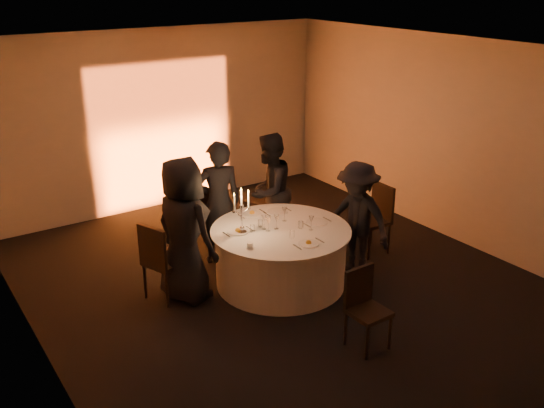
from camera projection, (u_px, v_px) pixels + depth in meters
floor at (280, 283)px, 7.99m from camera, size 7.00×7.00×0.00m
ceiling at (282, 50)px, 6.90m from camera, size 7.00×7.00×0.00m
wall_back at (162, 120)px, 10.15m from camera, size 7.00×0.00×7.00m
wall_front at (536, 293)px, 4.74m from camera, size 7.00×0.00×7.00m
wall_left at (28, 230)px, 5.88m from camera, size 0.00×7.00×7.00m
wall_right at (446, 139)px, 9.01m from camera, size 0.00×7.00×7.00m
uplighter_fixture at (175, 205)px, 10.44m from camera, size 0.25×0.12×0.10m
banquet_table at (281, 256)px, 7.85m from camera, size 1.80×1.80×0.77m
chair_left at (160, 258)px, 7.39m from camera, size 0.57×0.57×1.02m
chair_back_left at (204, 216)px, 8.72m from camera, size 0.50×0.50×0.97m
chair_back_right at (269, 196)px, 9.30m from camera, size 0.62×0.62×1.07m
chair_right at (376, 215)px, 8.69m from camera, size 0.45×0.45×1.01m
chair_front at (364, 304)px, 6.52m from camera, size 0.40×0.40×0.90m
guest_left at (184, 230)px, 7.31m from camera, size 0.81×1.03×1.83m
guest_back_left at (219, 203)px, 8.30m from camera, size 0.73×0.59×1.75m
guest_back_right at (269, 191)px, 8.80m from camera, size 1.03×0.95×1.71m
guest_right at (357, 218)px, 8.03m from camera, size 0.82×1.12×1.55m
plate_left at (238, 231)px, 7.63m from camera, size 0.36×0.28×0.08m
plate_back_left at (252, 213)px, 8.17m from camera, size 0.36×0.26×0.08m
plate_back_right at (277, 212)px, 8.25m from camera, size 0.35×0.28×0.01m
plate_right at (317, 222)px, 7.91m from camera, size 0.36×0.28×0.01m
plate_front at (309, 243)px, 7.29m from camera, size 0.36×0.25×0.08m
coffee_cup at (250, 245)px, 7.19m from camera, size 0.11×0.11×0.07m
candelabra at (242, 217)px, 7.53m from camera, size 0.25×0.12×0.61m
wine_glass_a at (311, 220)px, 7.64m from camera, size 0.07×0.07×0.19m
wine_glass_b at (276, 219)px, 7.67m from camera, size 0.07×0.07×0.19m
wine_glass_c at (268, 221)px, 7.60m from camera, size 0.07×0.07×0.19m
wine_glass_d at (264, 219)px, 7.66m from camera, size 0.07×0.07×0.19m
wine_glass_e at (285, 211)px, 7.91m from camera, size 0.07×0.07×0.19m
tumbler_a at (301, 225)px, 7.73m from camera, size 0.07×0.07×0.09m
tumbler_b at (252, 228)px, 7.62m from camera, size 0.07×0.07×0.09m
tumbler_c at (292, 234)px, 7.46m from camera, size 0.07×0.07×0.09m
tumbler_d at (261, 223)px, 7.77m from camera, size 0.07×0.07×0.09m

